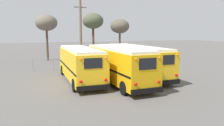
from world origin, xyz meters
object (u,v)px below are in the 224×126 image
Objects in this scene: school_bus_1 at (117,63)px; school_bus_2 at (137,60)px; utility_pole at (81,31)px; bare_tree_0 at (46,23)px; bare_tree_1 at (93,21)px; bare_tree_2 at (120,27)px; school_bus_0 at (80,63)px.

school_bus_1 reaches higher than school_bus_2.
utility_pole is 1.24× the size of bare_tree_0.
bare_tree_1 reaches higher than bare_tree_0.
bare_tree_2 reaches higher than school_bus_1.
school_bus_0 is at bearing -103.90° from utility_pole.
utility_pole is at bearing -165.96° from bare_tree_2.
bare_tree_0 is 1.10× the size of bare_tree_2.
utility_pole is 1.20× the size of bare_tree_1.
bare_tree_1 is at bearing 81.24° from school_bus_1.
bare_tree_1 is 4.32m from bare_tree_2.
school_bus_0 is 1.32× the size of bare_tree_1.
bare_tree_1 reaches higher than bare_tree_2.
utility_pole reaches higher than school_bus_1.
bare_tree_2 is at bearing -17.88° from bare_tree_1.
utility_pole is at bearing 106.70° from school_bus_2.
school_bus_0 is 3.53m from school_bus_1.
school_bus_2 is 1.66× the size of bare_tree_2.
utility_pole is at bearing -132.20° from bare_tree_1.
bare_tree_0 reaches higher than school_bus_1.
utility_pole is (-0.28, 12.78, 2.87)m from school_bus_1.
bare_tree_1 is at bearing 162.12° from bare_tree_2.
bare_tree_0 is (-4.42, 18.57, 4.17)m from school_bus_1.
bare_tree_1 is (6.85, -2.80, 0.26)m from bare_tree_0.
bare_tree_0 is (-1.44, 16.67, 4.23)m from school_bus_0.
utility_pole reaches higher than bare_tree_1.
bare_tree_0 is (-4.14, 5.79, 1.30)m from utility_pole.
utility_pole is (2.69, 10.88, 2.93)m from school_bus_0.
bare_tree_2 is at bearing 14.04° from utility_pole.
school_bus_0 is 1.10× the size of utility_pole.
utility_pole is (-3.25, 10.84, 2.92)m from school_bus_2.
bare_tree_0 is 0.97× the size of bare_tree_1.
utility_pole is 4.32m from bare_tree_1.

